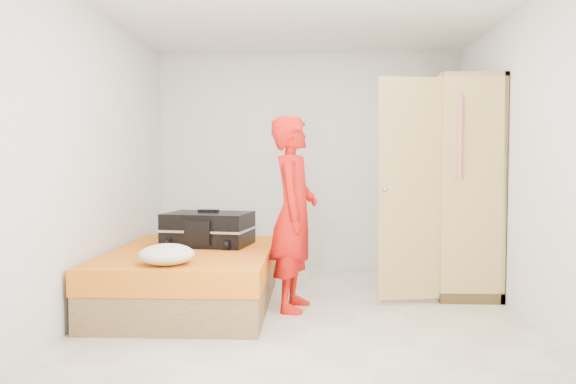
{
  "coord_description": "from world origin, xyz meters",
  "views": [
    {
      "loc": [
        0.03,
        -4.79,
        1.29
      ],
      "look_at": [
        -0.19,
        0.7,
        1.0
      ],
      "focal_mm": 35.0,
      "sensor_mm": 36.0,
      "label": 1
    }
  ],
  "objects_px": {
    "suitcase": "(208,229)",
    "wardrobe": "(453,192)",
    "round_cushion": "(167,254)",
    "bed": "(192,277)",
    "person": "(294,213)"
  },
  "relations": [
    {
      "from": "suitcase",
      "to": "wardrobe",
      "type": "bearing_deg",
      "value": 18.18
    },
    {
      "from": "round_cushion",
      "to": "wardrobe",
      "type": "bearing_deg",
      "value": 28.8
    },
    {
      "from": "wardrobe",
      "to": "round_cushion",
      "type": "height_order",
      "value": "wardrobe"
    },
    {
      "from": "wardrobe",
      "to": "round_cushion",
      "type": "distance_m",
      "value": 2.92
    },
    {
      "from": "suitcase",
      "to": "bed",
      "type": "bearing_deg",
      "value": -98.4
    },
    {
      "from": "suitcase",
      "to": "round_cushion",
      "type": "distance_m",
      "value": 1.06
    },
    {
      "from": "bed",
      "to": "round_cushion",
      "type": "distance_m",
      "value": 0.82
    },
    {
      "from": "bed",
      "to": "suitcase",
      "type": "relative_size",
      "value": 2.28
    },
    {
      "from": "round_cushion",
      "to": "person",
      "type": "bearing_deg",
      "value": 33.22
    },
    {
      "from": "wardrobe",
      "to": "bed",
      "type": "bearing_deg",
      "value": -165.53
    },
    {
      "from": "person",
      "to": "round_cushion",
      "type": "bearing_deg",
      "value": 130.58
    },
    {
      "from": "bed",
      "to": "round_cushion",
      "type": "relative_size",
      "value": 4.76
    },
    {
      "from": "person",
      "to": "round_cushion",
      "type": "relative_size",
      "value": 3.99
    },
    {
      "from": "person",
      "to": "wardrobe",
      "type": "bearing_deg",
      "value": -56.76
    },
    {
      "from": "bed",
      "to": "person",
      "type": "xyz_separation_m",
      "value": [
        0.93,
        -0.12,
        0.6
      ]
    }
  ]
}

